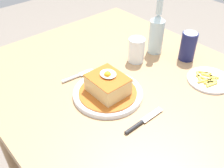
% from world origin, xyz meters
% --- Properties ---
extents(dining_table, '(1.12, 0.95, 0.76)m').
position_xyz_m(dining_table, '(0.00, 0.00, 0.65)').
color(dining_table, '#A87F56').
rests_on(dining_table, ground_plane).
extents(main_plate, '(0.25, 0.25, 0.02)m').
position_xyz_m(main_plate, '(0.03, -0.10, 0.77)').
color(main_plate, white).
rests_on(main_plate, dining_table).
extents(sandwich_meal, '(0.21, 0.21, 0.09)m').
position_xyz_m(sandwich_meal, '(0.03, -0.10, 0.80)').
color(sandwich_meal, '#B75B1E').
rests_on(sandwich_meal, main_plate).
extents(fork, '(0.03, 0.14, 0.01)m').
position_xyz_m(fork, '(-0.13, -0.13, 0.77)').
color(fork, silver).
rests_on(fork, dining_table).
extents(knife, '(0.02, 0.17, 0.01)m').
position_xyz_m(knife, '(0.21, -0.12, 0.77)').
color(knife, '#262628').
rests_on(knife, dining_table).
extents(soda_can, '(0.07, 0.07, 0.12)m').
position_xyz_m(soda_can, '(0.07, 0.32, 0.82)').
color(soda_can, '#191E51').
rests_on(soda_can, dining_table).
extents(beer_bottle_clear, '(0.06, 0.06, 0.27)m').
position_xyz_m(beer_bottle_clear, '(-0.06, 0.26, 0.86)').
color(beer_bottle_clear, '#ADC6CC').
rests_on(beer_bottle_clear, dining_table).
extents(drinking_glass, '(0.07, 0.07, 0.10)m').
position_xyz_m(drinking_glass, '(-0.06, 0.14, 0.81)').
color(drinking_glass, '#3F2314').
rests_on(drinking_glass, dining_table).
extents(side_plate_fries, '(0.17, 0.17, 0.02)m').
position_xyz_m(side_plate_fries, '(0.23, 0.25, 0.77)').
color(side_plate_fries, white).
rests_on(side_plate_fries, dining_table).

